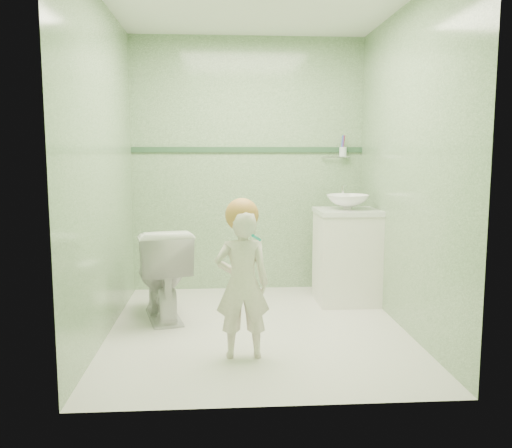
{
  "coord_description": "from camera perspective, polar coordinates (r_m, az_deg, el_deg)",
  "views": [
    {
      "loc": [
        -0.28,
        -3.89,
        1.31
      ],
      "look_at": [
        0.0,
        0.15,
        0.78
      ],
      "focal_mm": 37.59,
      "sensor_mm": 36.0,
      "label": 1
    }
  ],
  "objects": [
    {
      "name": "faucet",
      "position": [
        4.91,
        9.24,
        3.45
      ],
      "size": [
        0.03,
        0.13,
        0.18
      ],
      "color": "silver",
      "rests_on": "counter"
    },
    {
      "name": "teal_toothbrush",
      "position": [
        3.27,
        -0.07,
        -1.4
      ],
      "size": [
        0.11,
        0.13,
        0.08
      ],
      "color": "#099C8F",
      "rests_on": "toddler"
    },
    {
      "name": "toddler",
      "position": [
        3.45,
        -1.46,
        -6.44
      ],
      "size": [
        0.35,
        0.24,
        0.96
      ],
      "primitive_type": "imported",
      "rotation": [
        0.0,
        0.0,
        3.16
      ],
      "color": "beige",
      "rests_on": "ground"
    },
    {
      "name": "vanity",
      "position": [
        4.81,
        9.6,
        -3.55
      ],
      "size": [
        0.52,
        0.5,
        0.8
      ],
      "primitive_type": "cube",
      "color": "white",
      "rests_on": "ground"
    },
    {
      "name": "basin",
      "position": [
        4.74,
        9.73,
        2.32
      ],
      "size": [
        0.37,
        0.37,
        0.13
      ],
      "primitive_type": "imported",
      "color": "white",
      "rests_on": "counter"
    },
    {
      "name": "counter",
      "position": [
        4.75,
        9.71,
        1.31
      ],
      "size": [
        0.54,
        0.52,
        0.04
      ],
      "primitive_type": "cube",
      "color": "white",
      "rests_on": "vanity"
    },
    {
      "name": "ground",
      "position": [
        4.11,
        0.15,
        -11.11
      ],
      "size": [
        2.5,
        2.5,
        0.0
      ],
      "primitive_type": "plane",
      "color": "silver",
      "rests_on": "ground"
    },
    {
      "name": "cup_holder",
      "position": [
        5.2,
        9.15,
        7.62
      ],
      "size": [
        0.26,
        0.07,
        0.21
      ],
      "color": "silver",
      "rests_on": "room_shell"
    },
    {
      "name": "toilet",
      "position": [
        4.35,
        -9.98,
        -5.16
      ],
      "size": [
        0.57,
        0.8,
        0.74
      ],
      "primitive_type": "imported",
      "rotation": [
        0.0,
        0.0,
        3.38
      ],
      "color": "white",
      "rests_on": "ground"
    },
    {
      "name": "hair_cap",
      "position": [
        3.4,
        -1.51,
        0.99
      ],
      "size": [
        0.21,
        0.21,
        0.21
      ],
      "primitive_type": "sphere",
      "color": "#C3843C",
      "rests_on": "toddler"
    },
    {
      "name": "room_shell",
      "position": [
        3.9,
        0.15,
        5.84
      ],
      "size": [
        2.5,
        2.54,
        2.4
      ],
      "color": "gray",
      "rests_on": "ground"
    },
    {
      "name": "trim_stripe",
      "position": [
        5.13,
        -0.84,
        7.91
      ],
      "size": [
        2.2,
        0.02,
        0.05
      ],
      "primitive_type": "cube",
      "color": "#2F5336",
      "rests_on": "room_shell"
    }
  ]
}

